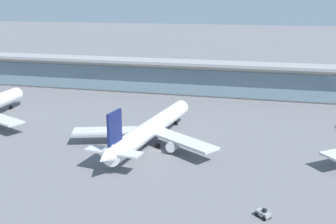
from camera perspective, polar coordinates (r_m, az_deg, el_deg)
ground_plane at (r=114.59m, az=-1.91°, el=-5.46°), size 1200.00×1200.00×0.00m
airliner_centre_stand at (r=117.39m, az=-2.50°, el=-2.40°), size 44.62×58.48×15.58m
service_truck_under_wing_grey at (r=83.22m, az=13.37°, el=-13.87°), size 3.28×3.17×2.05m
terminal_building at (r=179.50m, az=4.45°, el=4.90°), size 254.29×12.80×15.20m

